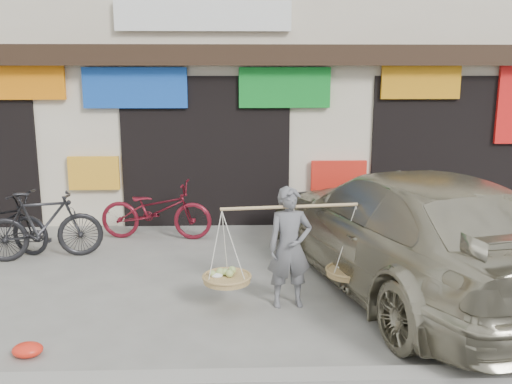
{
  "coord_description": "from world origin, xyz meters",
  "views": [
    {
      "loc": [
        0.56,
        -6.68,
        2.83
      ],
      "look_at": [
        0.81,
        0.9,
        1.18
      ],
      "focal_mm": 40.0,
      "sensor_mm": 36.0,
      "label": 1
    }
  ],
  "objects_px": {
    "bike_2": "(156,210)",
    "suv": "(406,230)",
    "street_vendor": "(289,253)",
    "bike_1": "(42,225)"
  },
  "relations": [
    {
      "from": "bike_2",
      "to": "suv",
      "type": "bearing_deg",
      "value": -118.11
    },
    {
      "from": "street_vendor",
      "to": "bike_2",
      "type": "xyz_separation_m",
      "value": [
        -1.99,
        2.86,
        -0.18
      ]
    },
    {
      "from": "suv",
      "to": "bike_2",
      "type": "bearing_deg",
      "value": -47.76
    },
    {
      "from": "bike_2",
      "to": "suv",
      "type": "distance_m",
      "value": 4.26
    },
    {
      "from": "suv",
      "to": "bike_1",
      "type": "bearing_deg",
      "value": -28.89
    },
    {
      "from": "suv",
      "to": "street_vendor",
      "type": "bearing_deg",
      "value": 4.29
    },
    {
      "from": "bike_1",
      "to": "suv",
      "type": "relative_size",
      "value": 0.3
    },
    {
      "from": "bike_2",
      "to": "bike_1",
      "type": "bearing_deg",
      "value": 128.35
    },
    {
      "from": "bike_2",
      "to": "suv",
      "type": "xyz_separation_m",
      "value": [
        3.54,
        -2.34,
        0.29
      ]
    },
    {
      "from": "street_vendor",
      "to": "bike_2",
      "type": "bearing_deg",
      "value": 118.09
    }
  ]
}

